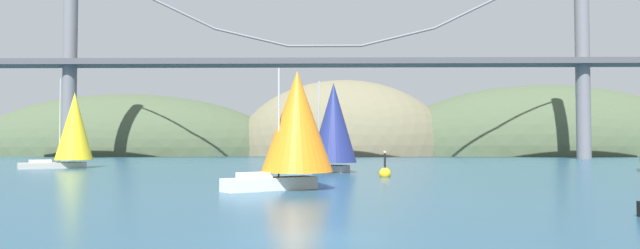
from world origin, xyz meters
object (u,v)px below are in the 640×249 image
object	(u,v)px
sailboat_yellow_sail	(73,129)
sailboat_orange_sail	(296,124)
sailboat_navy_sail	(332,125)
channel_buoy	(385,173)

from	to	relation	value
sailboat_yellow_sail	sailboat_orange_sail	distance (m)	44.03
sailboat_navy_sail	channel_buoy	world-z (taller)	sailboat_navy_sail
sailboat_yellow_sail	channel_buoy	distance (m)	42.08
sailboat_orange_sail	channel_buoy	world-z (taller)	sailboat_orange_sail
sailboat_navy_sail	sailboat_orange_sail	bearing A→B (deg)	-96.85
sailboat_orange_sail	sailboat_navy_sail	xyz separation A→B (m)	(2.63, 21.89, 0.68)
sailboat_navy_sail	channel_buoy	xyz separation A→B (m)	(4.76, -8.33, -4.64)
channel_buoy	sailboat_orange_sail	bearing A→B (deg)	-118.61
sailboat_navy_sail	channel_buoy	size ratio (longest dim) A/B	3.73
sailboat_yellow_sail	sailboat_navy_sail	distance (m)	34.27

